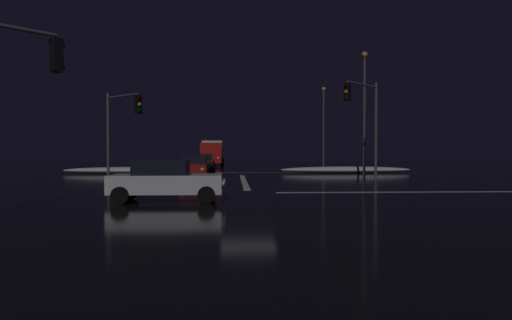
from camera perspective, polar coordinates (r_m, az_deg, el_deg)
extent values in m
cube|color=black|center=(21.71, -0.94, -4.09)|extent=(120.00, 120.00, 0.10)
cube|color=white|center=(29.77, -1.45, -2.55)|extent=(0.35, 13.84, 0.01)
cube|color=yellow|center=(41.35, -1.84, -1.50)|extent=(22.00, 0.15, 0.01)
cube|color=white|center=(23.45, 19.54, -3.63)|extent=(13.84, 0.40, 0.01)
ellipsoid|color=white|center=(40.46, -14.49, -1.21)|extent=(11.45, 1.50, 0.56)
ellipsoid|color=white|center=(41.00, 10.72, -1.16)|extent=(11.12, 1.50, 0.55)
cube|color=maroon|center=(32.47, -7.37, -1.07)|extent=(1.80, 4.20, 0.70)
cube|color=black|center=(32.65, -7.34, 0.04)|extent=(1.60, 2.00, 0.55)
cylinder|color=black|center=(30.88, -5.93, -1.83)|extent=(0.22, 0.64, 0.64)
cylinder|color=black|center=(31.03, -9.25, -1.83)|extent=(0.22, 0.64, 0.64)
cylinder|color=black|center=(33.98, -5.64, -1.56)|extent=(0.22, 0.64, 0.64)
cylinder|color=black|center=(34.11, -8.67, -1.55)|extent=(0.22, 0.64, 0.64)
sphere|color=#F9EFC6|center=(30.31, -6.46, -1.13)|extent=(0.22, 0.22, 0.22)
sphere|color=#F9EFC6|center=(30.42, -8.90, -1.13)|extent=(0.22, 0.22, 0.22)
cube|color=slate|center=(38.25, -6.80, -0.73)|extent=(1.80, 4.20, 0.70)
cube|color=black|center=(38.43, -6.78, 0.22)|extent=(1.60, 2.00, 0.55)
cylinder|color=black|center=(36.66, -5.56, -1.35)|extent=(0.22, 0.64, 0.64)
cylinder|color=black|center=(36.79, -8.36, -1.35)|extent=(0.22, 0.64, 0.64)
cylinder|color=black|center=(39.75, -5.35, -1.15)|extent=(0.22, 0.64, 0.64)
cylinder|color=black|center=(39.87, -7.93, -1.15)|extent=(0.22, 0.64, 0.64)
sphere|color=#F9EFC6|center=(36.09, -6.00, -0.76)|extent=(0.22, 0.22, 0.22)
sphere|color=#F9EFC6|center=(36.18, -8.06, -0.76)|extent=(0.22, 0.22, 0.22)
cube|color=#C66014|center=(44.52, -6.32, -0.45)|extent=(1.80, 4.20, 0.70)
cube|color=black|center=(44.70, -6.30, 0.35)|extent=(1.60, 2.00, 0.55)
cylinder|color=black|center=(42.94, -5.24, -0.98)|extent=(0.22, 0.64, 0.64)
cylinder|color=black|center=(43.05, -7.64, -0.98)|extent=(0.22, 0.64, 0.64)
cylinder|color=black|center=(46.03, -5.08, -0.83)|extent=(0.22, 0.64, 0.64)
cylinder|color=black|center=(46.14, -7.31, -0.83)|extent=(0.22, 0.64, 0.64)
sphere|color=#F9EFC6|center=(42.37, -5.61, -0.47)|extent=(0.22, 0.22, 0.22)
sphere|color=#F9EFC6|center=(42.45, -7.37, -0.47)|extent=(0.22, 0.22, 0.22)
cube|color=#14512D|center=(50.67, -6.19, -0.25)|extent=(1.80, 4.20, 0.70)
cube|color=black|center=(50.86, -6.18, 0.46)|extent=(1.60, 2.00, 0.55)
cylinder|color=black|center=(49.09, -5.24, -0.71)|extent=(0.22, 0.64, 0.64)
cylinder|color=black|center=(49.20, -7.34, -0.71)|extent=(0.22, 0.64, 0.64)
cylinder|color=black|center=(52.18, -5.10, -0.59)|extent=(0.22, 0.64, 0.64)
cylinder|color=black|center=(52.29, -7.07, -0.59)|extent=(0.22, 0.64, 0.64)
sphere|color=#F9EFC6|center=(48.52, -5.57, -0.26)|extent=(0.22, 0.22, 0.22)
sphere|color=#F9EFC6|center=(48.60, -7.10, -0.26)|extent=(0.22, 0.22, 0.22)
cube|color=red|center=(54.59, -5.41, 0.86)|extent=(2.40, 2.20, 2.30)
cube|color=silver|center=(59.09, -5.21, 1.03)|extent=(2.40, 5.00, 2.60)
cylinder|color=black|center=(55.17, -4.13, -0.33)|extent=(0.28, 0.96, 0.96)
cylinder|color=black|center=(55.28, -6.62, -0.33)|extent=(0.28, 0.96, 0.96)
cylinder|color=black|center=(59.87, -4.03, -0.21)|extent=(0.28, 0.96, 0.96)
cylinder|color=black|center=(59.97, -6.32, -0.21)|extent=(0.28, 0.96, 0.96)
sphere|color=#F9EFC6|center=(53.42, -4.55, 0.21)|extent=(0.26, 0.26, 0.26)
sphere|color=#F9EFC6|center=(53.50, -6.37, 0.21)|extent=(0.26, 0.26, 0.26)
cube|color=silver|center=(18.36, -10.67, -2.82)|extent=(4.20, 1.80, 0.70)
cube|color=black|center=(18.36, -11.30, -0.87)|extent=(2.00, 1.60, 0.55)
cylinder|color=black|center=(19.14, -5.69, -3.70)|extent=(0.64, 0.22, 0.64)
cylinder|color=black|center=(17.35, -5.98, -4.20)|extent=(0.64, 0.22, 0.64)
cylinder|color=black|center=(19.54, -14.82, -3.63)|extent=(0.64, 0.22, 0.64)
cylinder|color=black|center=(17.79, -16.03, -4.11)|extent=(0.64, 0.22, 0.64)
sphere|color=#F9EFC6|center=(18.84, -3.99, -2.55)|extent=(0.22, 0.22, 0.22)
sphere|color=#F9EFC6|center=(17.54, -4.08, -2.83)|extent=(0.22, 0.22, 0.22)
cylinder|color=#4C4C51|center=(31.50, 14.19, 3.33)|extent=(0.18, 0.18, 6.28)
cylinder|color=#4C4C51|center=(30.22, 12.65, 8.84)|extent=(2.54, 2.54, 0.12)
cube|color=black|center=(28.65, 10.92, 8.01)|extent=(0.46, 0.46, 1.05)
sphere|color=black|center=(28.56, 10.75, 8.73)|extent=(0.22, 0.22, 0.22)
sphere|color=orange|center=(28.52, 10.75, 8.04)|extent=(0.22, 0.22, 0.22)
sphere|color=black|center=(28.48, 10.75, 7.35)|extent=(0.22, 0.22, 0.22)
cylinder|color=#4C4C51|center=(31.10, -17.33, 2.62)|extent=(0.18, 0.18, 5.51)
cylinder|color=#4C4C51|center=(29.87, -15.75, 7.41)|extent=(2.40, 2.40, 0.12)
cube|color=black|center=(28.44, -13.99, 6.47)|extent=(0.46, 0.46, 1.05)
sphere|color=black|center=(28.34, -13.81, 7.19)|extent=(0.22, 0.22, 0.22)
sphere|color=orange|center=(28.31, -13.80, 6.50)|extent=(0.22, 0.22, 0.22)
sphere|color=black|center=(28.28, -13.80, 5.80)|extent=(0.22, 0.22, 0.22)
cylinder|color=#4C4C51|center=(16.12, -28.07, 14.02)|extent=(2.31, 2.31, 0.12)
cube|color=black|center=(16.58, -22.83, 11.49)|extent=(0.46, 0.46, 1.05)
sphere|color=black|center=(16.72, -22.33, 12.62)|extent=(0.22, 0.22, 0.22)
sphere|color=orange|center=(16.65, -22.32, 11.45)|extent=(0.22, 0.22, 0.22)
sphere|color=black|center=(16.59, -22.31, 10.28)|extent=(0.22, 0.22, 0.22)
cylinder|color=#424247|center=(36.75, 12.87, 5.10)|extent=(0.20, 0.20, 8.94)
sphere|color=#F9AD47|center=(37.36, 12.90, 12.24)|extent=(0.44, 0.44, 0.44)
cylinder|color=#424247|center=(52.29, 8.11, 3.66)|extent=(0.20, 0.20, 8.41)
sphere|color=#F9AD47|center=(52.66, 8.12, 8.43)|extent=(0.44, 0.44, 0.44)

